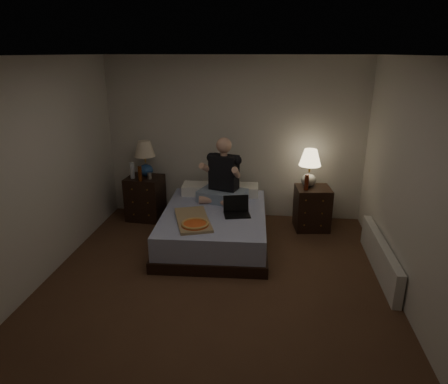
# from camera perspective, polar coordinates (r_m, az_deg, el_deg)

# --- Properties ---
(floor) EXTENTS (4.00, 4.50, 0.00)m
(floor) POSITION_cam_1_polar(r_m,az_deg,el_deg) (4.64, -1.35, -13.69)
(floor) COLOR brown
(floor) RESTS_ON ground
(ceiling) EXTENTS (4.00, 4.50, 0.00)m
(ceiling) POSITION_cam_1_polar(r_m,az_deg,el_deg) (3.89, -1.66, 18.93)
(ceiling) COLOR white
(ceiling) RESTS_ON ground
(wall_back) EXTENTS (4.00, 0.00, 2.50)m
(wall_back) POSITION_cam_1_polar(r_m,az_deg,el_deg) (6.26, 1.48, 7.54)
(wall_back) COLOR beige
(wall_back) RESTS_ON ground
(wall_front) EXTENTS (4.00, 0.00, 2.50)m
(wall_front) POSITION_cam_1_polar(r_m,az_deg,el_deg) (2.12, -10.65, -18.05)
(wall_front) COLOR beige
(wall_front) RESTS_ON ground
(wall_left) EXTENTS (0.00, 4.50, 2.50)m
(wall_left) POSITION_cam_1_polar(r_m,az_deg,el_deg) (4.80, -25.88, 1.91)
(wall_left) COLOR beige
(wall_left) RESTS_ON ground
(wall_right) EXTENTS (0.00, 4.50, 2.50)m
(wall_right) POSITION_cam_1_polar(r_m,az_deg,el_deg) (4.30, 25.92, 0.05)
(wall_right) COLOR beige
(wall_right) RESTS_ON ground
(bed) EXTENTS (1.47, 1.91, 0.46)m
(bed) POSITION_cam_1_polar(r_m,az_deg,el_deg) (5.58, -1.37, -4.94)
(bed) COLOR #515FA3
(bed) RESTS_ON floor
(nightstand_left) EXTENTS (0.57, 0.52, 0.69)m
(nightstand_left) POSITION_cam_1_polar(r_m,az_deg,el_deg) (6.46, -11.16, -0.82)
(nightstand_left) COLOR black
(nightstand_left) RESTS_ON floor
(nightstand_right) EXTENTS (0.55, 0.50, 0.64)m
(nightstand_right) POSITION_cam_1_polar(r_m,az_deg,el_deg) (6.12, 12.46, -2.27)
(nightstand_right) COLOR black
(nightstand_right) RESTS_ON floor
(lamp_left) EXTENTS (0.37, 0.37, 0.56)m
(lamp_left) POSITION_cam_1_polar(r_m,az_deg,el_deg) (6.33, -11.19, 4.69)
(lamp_left) COLOR #254A88
(lamp_left) RESTS_ON nightstand_left
(lamp_right) EXTENTS (0.37, 0.37, 0.56)m
(lamp_right) POSITION_cam_1_polar(r_m,az_deg,el_deg) (5.99, 12.12, 3.37)
(lamp_right) COLOR #9B9B93
(lamp_right) RESTS_ON nightstand_right
(water_bottle) EXTENTS (0.07, 0.07, 0.25)m
(water_bottle) POSITION_cam_1_polar(r_m,az_deg,el_deg) (6.29, -12.98, 3.02)
(water_bottle) COLOR silver
(water_bottle) RESTS_ON nightstand_left
(soda_can) EXTENTS (0.07, 0.07, 0.10)m
(soda_can) POSITION_cam_1_polar(r_m,az_deg,el_deg) (6.23, -10.60, 2.29)
(soda_can) COLOR silver
(soda_can) RESTS_ON nightstand_left
(beer_bottle_left) EXTENTS (0.06, 0.06, 0.23)m
(beer_bottle_left) POSITION_cam_1_polar(r_m,az_deg,el_deg) (6.13, -11.92, 2.58)
(beer_bottle_left) COLOR #51250B
(beer_bottle_left) RESTS_ON nightstand_left
(beer_bottle_right) EXTENTS (0.06, 0.06, 0.23)m
(beer_bottle_right) POSITION_cam_1_polar(r_m,az_deg,el_deg) (5.86, 11.71, 1.36)
(beer_bottle_right) COLOR #601F0D
(beer_bottle_right) RESTS_ON nightstand_right
(person) EXTENTS (0.79, 0.70, 0.93)m
(person) POSITION_cam_1_polar(r_m,az_deg,el_deg) (5.73, -0.22, 3.14)
(person) COLOR black
(person) RESTS_ON bed
(laptop) EXTENTS (0.39, 0.35, 0.24)m
(laptop) POSITION_cam_1_polar(r_m,az_deg,el_deg) (5.30, 1.88, -2.18)
(laptop) COLOR black
(laptop) RESTS_ON bed
(pizza_box) EXTENTS (0.63, 0.85, 0.08)m
(pizza_box) POSITION_cam_1_polar(r_m,az_deg,el_deg) (4.98, -4.18, -4.69)
(pizza_box) COLOR tan
(pizza_box) RESTS_ON bed
(radiator) EXTENTS (0.10, 1.60, 0.40)m
(radiator) POSITION_cam_1_polar(r_m,az_deg,el_deg) (5.23, 21.38, -8.55)
(radiator) COLOR silver
(radiator) RESTS_ON floor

